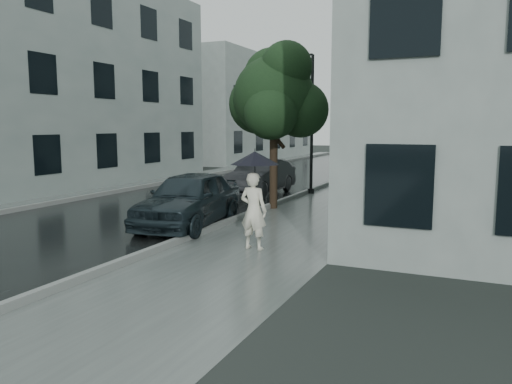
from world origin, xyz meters
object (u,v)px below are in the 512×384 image
at_px(lamp_post, 308,114).
at_px(car_far, 260,177).
at_px(pedestrian, 254,211).
at_px(car_near, 189,199).
at_px(street_tree, 275,96).

height_order(lamp_post, car_far, lamp_post).
bearing_deg(pedestrian, lamp_post, -74.57).
distance_m(pedestrian, car_far, 8.82).
bearing_deg(pedestrian, car_near, -27.52).
height_order(street_tree, car_near, street_tree).
bearing_deg(car_near, lamp_post, 76.89).
bearing_deg(car_far, car_near, -82.76).
relative_size(street_tree, car_far, 1.27).
distance_m(lamp_post, car_near, 7.95).
distance_m(street_tree, lamp_post, 3.86).
xyz_separation_m(pedestrian, lamp_post, (-1.77, 9.17, 2.29)).
xyz_separation_m(lamp_post, car_far, (-1.60, -1.02, -2.45)).
relative_size(pedestrian, car_far, 0.41).
relative_size(pedestrian, car_near, 0.39).
xyz_separation_m(street_tree, car_near, (-0.98, -3.70, -2.89)).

